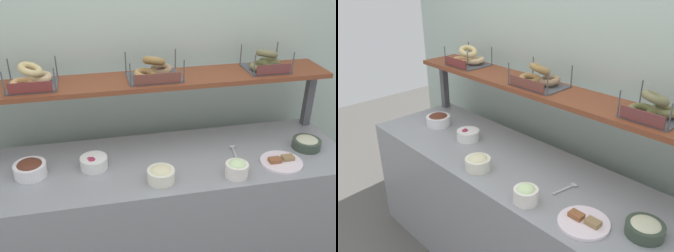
{
  "view_description": "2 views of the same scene",
  "coord_description": "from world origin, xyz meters",
  "views": [
    {
      "loc": [
        -0.41,
        -2.0,
        2.14
      ],
      "look_at": [
        0.03,
        0.09,
        1.03
      ],
      "focal_mm": 42.55,
      "sensor_mm": 36.0,
      "label": 1
    },
    {
      "loc": [
        1.39,
        -1.4,
        1.98
      ],
      "look_at": [
        -0.11,
        0.07,
        1.03
      ],
      "focal_mm": 38.59,
      "sensor_mm": 36.0,
      "label": 2
    }
  ],
  "objects": [
    {
      "name": "bowl_chocolate_spread",
      "position": [
        -0.78,
        0.0,
        0.9
      ],
      "size": [
        0.18,
        0.18,
        0.09
      ],
      "color": "white",
      "rests_on": "deli_counter"
    },
    {
      "name": "bagel_basket_poppy",
      "position": [
        0.72,
        0.28,
        1.33
      ],
      "size": [
        0.27,
        0.25,
        0.15
      ],
      "color": "#4C4C51",
      "rests_on": "upper_shelf"
    },
    {
      "name": "upper_shelf",
      "position": [
        0.0,
        0.27,
        1.26
      ],
      "size": [
        2.21,
        0.32,
        0.03
      ],
      "primitive_type": "cube",
      "color": "brown",
      "rests_on": "shelf_riser_left"
    },
    {
      "name": "bowl_potato_salad",
      "position": [
        -0.07,
        -0.21,
        0.9
      ],
      "size": [
        0.15,
        0.15,
        0.09
      ],
      "color": "white",
      "rests_on": "deli_counter"
    },
    {
      "name": "bowl_beet_salad",
      "position": [
        -0.43,
        0.0,
        0.89
      ],
      "size": [
        0.16,
        0.16,
        0.08
      ],
      "color": "white",
      "rests_on": "deli_counter"
    },
    {
      "name": "bowl_scallion_spread",
      "position": [
        0.36,
        -0.25,
        0.9
      ],
      "size": [
        0.13,
        0.13,
        0.1
      ],
      "color": "white",
      "rests_on": "deli_counter"
    },
    {
      "name": "back_wall",
      "position": [
        0.0,
        0.55,
        1.2
      ],
      "size": [
        3.45,
        0.06,
        2.4
      ],
      "primitive_type": "cube",
      "color": "#ABBEB2",
      "rests_on": "ground_plane"
    },
    {
      "name": "bagel_basket_plain",
      "position": [
        -0.73,
        0.27,
        1.33
      ],
      "size": [
        0.28,
        0.25,
        0.15
      ],
      "color": "#4C4C51",
      "rests_on": "upper_shelf"
    },
    {
      "name": "bagel_basket_everything",
      "position": [
        -0.02,
        0.27,
        1.33
      ],
      "size": [
        0.33,
        0.26,
        0.16
      ],
      "color": "#4C4C51",
      "rests_on": "upper_shelf"
    },
    {
      "name": "deli_counter",
      "position": [
        0.0,
        0.0,
        0.42
      ],
      "size": [
        2.25,
        0.7,
        0.85
      ],
      "primitive_type": "cube",
      "color": "gray",
      "rests_on": "ground_plane"
    },
    {
      "name": "serving_spoon_near_plate",
      "position": [
        0.44,
        0.02,
        0.86
      ],
      "size": [
        0.06,
        0.17,
        0.01
      ],
      "color": "#B7B7BC",
      "rests_on": "deli_counter"
    },
    {
      "name": "serving_plate_white",
      "position": [
        0.67,
        -0.17,
        0.86
      ],
      "size": [
        0.25,
        0.25,
        0.04
      ],
      "color": "white",
      "rests_on": "deli_counter"
    },
    {
      "name": "shelf_riser_right",
      "position": [
        1.06,
        0.27,
        1.05
      ],
      "size": [
        0.05,
        0.05,
        0.4
      ],
      "primitive_type": "cube",
      "color": "#4C4C51",
      "rests_on": "deli_counter"
    },
    {
      "name": "bowl_tuna_salad",
      "position": [
        0.9,
        -0.04,
        0.89
      ],
      "size": [
        0.18,
        0.18,
        0.07
      ],
      "color": "#374538",
      "rests_on": "deli_counter"
    }
  ]
}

